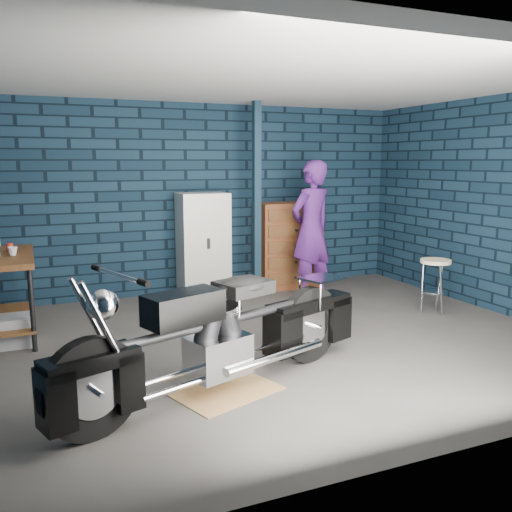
{
  "coord_description": "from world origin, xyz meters",
  "views": [
    {
      "loc": [
        -2.4,
        -5.03,
        1.89
      ],
      "look_at": [
        -0.15,
        0.3,
        0.88
      ],
      "focal_mm": 38.0,
      "sensor_mm": 36.0,
      "label": 1
    }
  ],
  "objects_px": {
    "person": "(311,230)",
    "locker": "(203,245)",
    "storage_bin": "(10,331)",
    "workbench": "(6,296)",
    "tool_chest": "(288,245)",
    "shop_stool": "(434,286)",
    "motorcycle": "(224,325)"
  },
  "relations": [
    {
      "from": "motorcycle",
      "to": "storage_bin",
      "type": "height_order",
      "value": "motorcycle"
    },
    {
      "from": "tool_chest",
      "to": "shop_stool",
      "type": "xyz_separation_m",
      "value": [
        1.06,
        -2.01,
        -0.3
      ]
    },
    {
      "from": "motorcycle",
      "to": "locker",
      "type": "height_order",
      "value": "locker"
    },
    {
      "from": "person",
      "to": "locker",
      "type": "relative_size",
      "value": 1.31
    },
    {
      "from": "locker",
      "to": "motorcycle",
      "type": "bearing_deg",
      "value": -104.49
    },
    {
      "from": "person",
      "to": "storage_bin",
      "type": "height_order",
      "value": "person"
    },
    {
      "from": "motorcycle",
      "to": "locker",
      "type": "relative_size",
      "value": 1.78
    },
    {
      "from": "person",
      "to": "tool_chest",
      "type": "height_order",
      "value": "person"
    },
    {
      "from": "person",
      "to": "locker",
      "type": "height_order",
      "value": "person"
    },
    {
      "from": "locker",
      "to": "person",
      "type": "bearing_deg",
      "value": -25.74
    },
    {
      "from": "workbench",
      "to": "tool_chest",
      "type": "xyz_separation_m",
      "value": [
        3.86,
        0.97,
        0.19
      ]
    },
    {
      "from": "storage_bin",
      "to": "locker",
      "type": "distance_m",
      "value": 2.89
    },
    {
      "from": "person",
      "to": "locker",
      "type": "xyz_separation_m",
      "value": [
        -1.36,
        0.66,
        -0.23
      ]
    },
    {
      "from": "motorcycle",
      "to": "person",
      "type": "relative_size",
      "value": 1.36
    },
    {
      "from": "workbench",
      "to": "motorcycle",
      "type": "relative_size",
      "value": 0.54
    },
    {
      "from": "person",
      "to": "workbench",
      "type": "bearing_deg",
      "value": -12.94
    },
    {
      "from": "locker",
      "to": "storage_bin",
      "type": "bearing_deg",
      "value": -152.58
    },
    {
      "from": "motorcycle",
      "to": "workbench",
      "type": "bearing_deg",
      "value": 107.51
    },
    {
      "from": "tool_chest",
      "to": "shop_stool",
      "type": "distance_m",
      "value": 2.3
    },
    {
      "from": "workbench",
      "to": "person",
      "type": "relative_size",
      "value": 0.73
    },
    {
      "from": "person",
      "to": "tool_chest",
      "type": "bearing_deg",
      "value": -104.52
    },
    {
      "from": "motorcycle",
      "to": "person",
      "type": "height_order",
      "value": "person"
    },
    {
      "from": "shop_stool",
      "to": "tool_chest",
      "type": "bearing_deg",
      "value": 117.83
    },
    {
      "from": "motorcycle",
      "to": "shop_stool",
      "type": "xyz_separation_m",
      "value": [
        3.23,
        1.22,
        -0.23
      ]
    },
    {
      "from": "storage_bin",
      "to": "shop_stool",
      "type": "height_order",
      "value": "shop_stool"
    },
    {
      "from": "locker",
      "to": "shop_stool",
      "type": "bearing_deg",
      "value": -40.09
    },
    {
      "from": "locker",
      "to": "tool_chest",
      "type": "bearing_deg",
      "value": 0.0
    },
    {
      "from": "motorcycle",
      "to": "storage_bin",
      "type": "xyz_separation_m",
      "value": [
        -1.68,
        1.93,
        -0.42
      ]
    },
    {
      "from": "storage_bin",
      "to": "motorcycle",
      "type": "bearing_deg",
      "value": -49.02
    },
    {
      "from": "tool_chest",
      "to": "locker",
      "type": "bearing_deg",
      "value": 180.0
    },
    {
      "from": "person",
      "to": "shop_stool",
      "type": "xyz_separation_m",
      "value": [
        1.03,
        -1.36,
        -0.61
      ]
    },
    {
      "from": "storage_bin",
      "to": "locker",
      "type": "xyz_separation_m",
      "value": [
        2.51,
        1.3,
        0.57
      ]
    }
  ]
}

